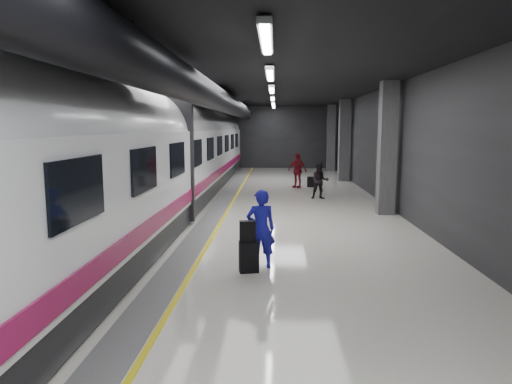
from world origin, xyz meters
TOP-DOWN VIEW (x-y plane):
  - ground at (0.00, 0.00)m, footprint 40.00×40.00m
  - platform_hall at (-0.29, 0.96)m, footprint 10.02×40.02m
  - train at (-3.25, -0.00)m, footprint 3.05×38.00m
  - traveler_main at (0.46, -4.32)m, footprint 0.67×0.50m
  - suitcase_main at (0.23, -4.63)m, footprint 0.44×0.32m
  - shoulder_bag at (0.20, -4.62)m, footprint 0.34×0.22m
  - traveler_far_a at (2.61, 5.21)m, footprint 0.76×0.60m
  - traveler_far_b at (1.83, 8.88)m, footprint 1.07×0.89m
  - suitcase_far at (2.55, 9.07)m, footprint 0.41×0.33m

SIDE VIEW (x-z plane):
  - ground at x=0.00m, z-range 0.00..0.00m
  - suitcase_far at x=2.55m, z-range 0.00..0.52m
  - suitcase_main at x=0.23m, z-range 0.00..0.64m
  - traveler_far_a at x=2.61m, z-range 0.00..1.52m
  - traveler_main at x=0.46m, z-range 0.00..1.68m
  - traveler_far_b at x=1.83m, z-range 0.00..1.71m
  - shoulder_bag at x=0.20m, z-range 0.64..1.07m
  - train at x=-3.25m, z-range 0.04..4.09m
  - platform_hall at x=-0.29m, z-range 1.28..5.79m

